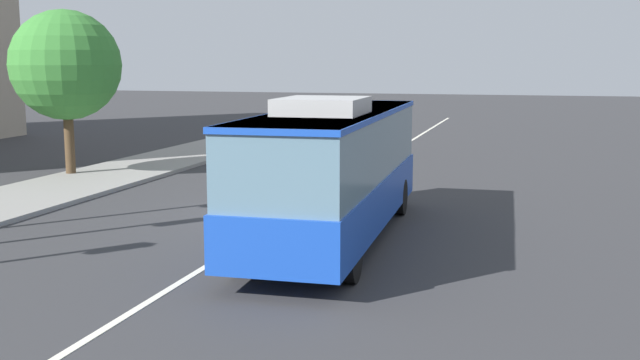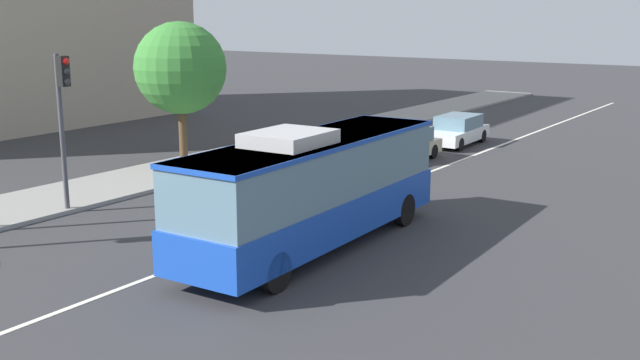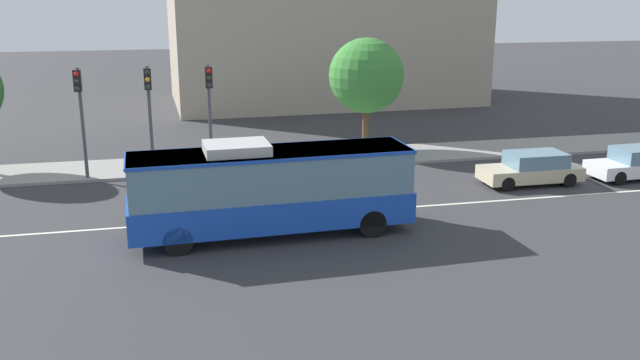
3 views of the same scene
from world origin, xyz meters
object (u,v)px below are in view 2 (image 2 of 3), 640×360
(street_tree_kerbside_left, at_px, (180,68))
(sedan_white_ahead, at_px, (457,130))
(sedan_beige, at_px, (402,145))
(traffic_light_near_corner, at_px, (63,105))
(transit_bus, at_px, (314,185))

(street_tree_kerbside_left, bearing_deg, sedan_white_ahead, -36.94)
(sedan_beige, height_order, street_tree_kerbside_left, street_tree_kerbside_left)
(sedan_beige, relative_size, traffic_light_near_corner, 0.87)
(sedan_beige, xyz_separation_m, sedan_white_ahead, (5.36, -0.17, 0.00))
(transit_bus, relative_size, sedan_white_ahead, 2.21)
(sedan_beige, bearing_deg, transit_bus, 17.95)
(transit_bus, bearing_deg, sedan_white_ahead, 10.09)
(street_tree_kerbside_left, bearing_deg, transit_bus, -120.31)
(sedan_beige, bearing_deg, sedan_white_ahead, 178.36)
(traffic_light_near_corner, bearing_deg, sedan_beige, 69.16)
(sedan_beige, distance_m, street_tree_kerbside_left, 10.27)
(sedan_beige, distance_m, traffic_light_near_corner, 15.07)
(sedan_beige, height_order, sedan_white_ahead, same)
(sedan_white_ahead, bearing_deg, traffic_light_near_corner, -16.37)
(sedan_white_ahead, distance_m, traffic_light_near_corner, 20.19)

